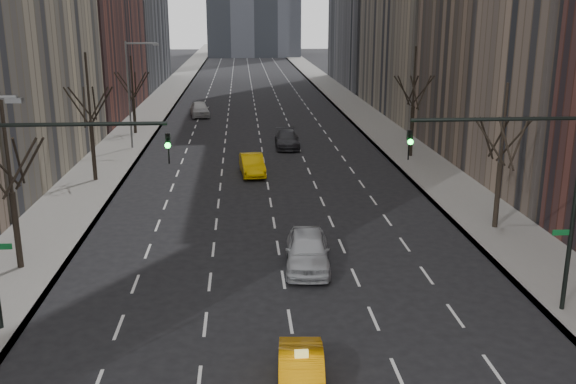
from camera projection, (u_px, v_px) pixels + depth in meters
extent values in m
cube|color=slate|center=(156.00, 107.00, 79.46)|extent=(4.50, 320.00, 0.15)
cube|color=slate|center=(352.00, 105.00, 81.19)|extent=(4.50, 320.00, 0.15)
cylinder|color=black|center=(17.00, 230.00, 29.06)|extent=(0.28, 0.28, 3.57)
cylinder|color=black|center=(6.00, 146.00, 28.00)|extent=(0.16, 0.16, 4.25)
cylinder|color=black|center=(19.00, 161.00, 29.07)|extent=(0.42, 1.80, 2.52)
cylinder|color=black|center=(30.00, 164.00, 28.58)|extent=(1.74, 0.72, 2.52)
cylinder|color=black|center=(20.00, 168.00, 27.76)|extent=(1.46, 1.25, 2.52)
cylinder|color=black|center=(93.00, 152.00, 44.36)|extent=(0.28, 0.28, 3.99)
cylinder|color=black|center=(88.00, 88.00, 43.18)|extent=(0.16, 0.16, 4.75)
cylinder|color=black|center=(94.00, 103.00, 44.31)|extent=(0.42, 1.80, 2.52)
cylinder|color=black|center=(102.00, 104.00, 43.83)|extent=(1.74, 0.72, 2.52)
cylinder|color=black|center=(98.00, 106.00, 43.00)|extent=(1.46, 1.25, 2.52)
cylinder|color=black|center=(84.00, 107.00, 42.66)|extent=(0.42, 1.80, 2.52)
cylinder|color=black|center=(76.00, 106.00, 43.15)|extent=(1.74, 0.72, 2.52)
cylinder|color=black|center=(81.00, 104.00, 43.97)|extent=(1.46, 1.25, 2.52)
cylinder|color=black|center=(134.00, 116.00, 61.73)|extent=(0.28, 0.28, 3.36)
cylinder|color=black|center=(132.00, 77.00, 60.73)|extent=(0.16, 0.16, 4.00)
cylinder|color=black|center=(135.00, 84.00, 61.76)|extent=(0.42, 1.80, 2.52)
cylinder|color=black|center=(142.00, 85.00, 61.28)|extent=(1.74, 0.72, 2.52)
cylinder|color=black|center=(139.00, 86.00, 60.45)|extent=(1.46, 1.25, 2.52)
cylinder|color=black|center=(129.00, 86.00, 60.11)|extent=(0.42, 1.80, 2.52)
cylinder|color=black|center=(123.00, 86.00, 60.60)|extent=(1.74, 0.72, 2.52)
cylinder|color=black|center=(126.00, 85.00, 61.42)|extent=(1.46, 1.25, 2.52)
cylinder|color=black|center=(497.00, 195.00, 34.59)|extent=(0.28, 0.28, 3.57)
cylinder|color=black|center=(504.00, 124.00, 33.53)|extent=(0.16, 0.16, 4.25)
cylinder|color=black|center=(499.00, 137.00, 34.59)|extent=(0.42, 1.80, 2.52)
cylinder|color=black|center=(515.00, 139.00, 34.11)|extent=(1.74, 0.72, 2.52)
cylinder|color=black|center=(519.00, 142.00, 33.29)|extent=(1.46, 1.25, 2.52)
cylinder|color=black|center=(506.00, 144.00, 32.95)|extent=(0.42, 1.80, 2.52)
cylinder|color=black|center=(490.00, 142.00, 33.43)|extent=(1.74, 0.72, 2.52)
cylinder|color=black|center=(486.00, 139.00, 34.25)|extent=(1.46, 1.25, 2.52)
cylinder|color=black|center=(412.00, 132.00, 51.81)|extent=(0.28, 0.28, 3.99)
cylinder|color=black|center=(414.00, 77.00, 50.62)|extent=(0.16, 0.16, 4.75)
cylinder|color=black|center=(413.00, 90.00, 51.76)|extent=(0.42, 1.80, 2.52)
cylinder|color=black|center=(423.00, 91.00, 51.27)|extent=(1.74, 0.72, 2.52)
cylinder|color=black|center=(424.00, 92.00, 50.45)|extent=(1.46, 1.25, 2.52)
cylinder|color=black|center=(415.00, 93.00, 50.11)|extent=(0.42, 1.80, 2.52)
cylinder|color=black|center=(405.00, 92.00, 50.60)|extent=(1.74, 0.72, 2.52)
cylinder|color=black|center=(404.00, 91.00, 51.42)|extent=(1.46, 1.25, 2.52)
cylinder|color=black|center=(72.00, 124.00, 22.04)|extent=(6.50, 0.14, 0.14)
imported|color=black|center=(168.00, 149.00, 22.51)|extent=(0.18, 0.22, 1.10)
sphere|color=#0CFF33|center=(168.00, 145.00, 22.29)|extent=(0.20, 0.20, 0.20)
cube|color=#0C5926|center=(2.00, 247.00, 23.03)|extent=(0.70, 0.04, 0.22)
cylinder|color=black|center=(574.00, 212.00, 24.30)|extent=(0.18, 0.18, 8.00)
cylinder|color=black|center=(499.00, 119.00, 23.10)|extent=(6.50, 0.14, 0.14)
imported|color=black|center=(409.00, 145.00, 23.11)|extent=(0.18, 0.22, 1.10)
sphere|color=#0CFF33|center=(411.00, 142.00, 22.90)|extent=(0.20, 0.20, 0.20)
cube|color=#0C5926|center=(561.00, 233.00, 24.49)|extent=(0.70, 0.04, 0.22)
cube|color=slate|center=(14.00, 100.00, 19.74)|extent=(0.50, 0.22, 0.15)
cylinder|color=slate|center=(129.00, 95.00, 54.30)|extent=(0.16, 0.16, 9.00)
cylinder|color=slate|center=(141.00, 43.00, 53.22)|extent=(2.60, 0.14, 0.14)
cube|color=slate|center=(156.00, 45.00, 53.33)|extent=(0.50, 0.22, 0.15)
imported|color=orange|center=(301.00, 376.00, 19.72)|extent=(1.68, 4.14, 1.33)
imported|color=#A8ABB0|center=(307.00, 250.00, 29.64)|extent=(2.42, 5.15, 1.70)
imported|color=#EBB304|center=(252.00, 165.00, 46.70)|extent=(1.98, 4.68, 1.50)
imported|color=#2C2C31|center=(287.00, 139.00, 56.06)|extent=(2.09, 5.05, 1.46)
imported|color=silver|center=(200.00, 109.00, 72.68)|extent=(2.64, 5.22, 1.70)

